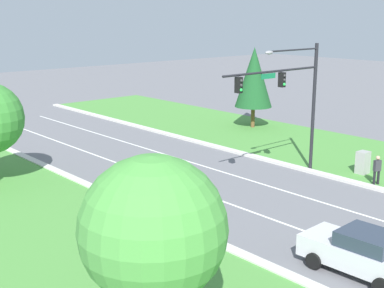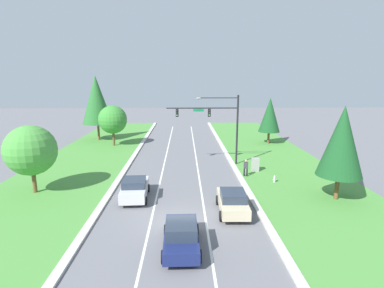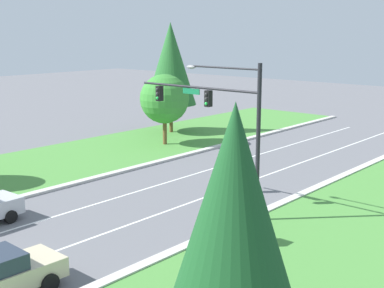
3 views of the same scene
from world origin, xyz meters
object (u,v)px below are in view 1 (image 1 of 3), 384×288
object	(u,v)px
silver_sedan	(362,252)
utility_cabinet	(363,163)
traffic_signal_mast	(291,90)
conifer_far_right_tree	(254,77)
pedestrian	(377,169)
oak_near_left_tree	(153,229)

from	to	relation	value
silver_sedan	utility_cabinet	world-z (taller)	silver_sedan
traffic_signal_mast	conifer_far_right_tree	world-z (taller)	traffic_signal_mast
utility_cabinet	conifer_far_right_tree	distance (m)	14.47
utility_cabinet	pedestrian	bearing A→B (deg)	-128.32
pedestrian	oak_near_left_tree	distance (m)	18.54
traffic_signal_mast	oak_near_left_tree	bearing A→B (deg)	-153.14
pedestrian	conifer_far_right_tree	size ratio (longest dim) A/B	0.26
silver_sedan	oak_near_left_tree	world-z (taller)	oak_near_left_tree
traffic_signal_mast	pedestrian	size ratio (longest dim) A/B	4.49
pedestrian	conifer_far_right_tree	distance (m)	16.36
silver_sedan	oak_near_left_tree	distance (m)	8.85
pedestrian	traffic_signal_mast	bearing A→B (deg)	-38.48
traffic_signal_mast	conifer_far_right_tree	bearing A→B (deg)	50.61
pedestrian	utility_cabinet	bearing A→B (deg)	-106.19
silver_sedan	utility_cabinet	distance (m)	12.81
traffic_signal_mast	silver_sedan	distance (m)	12.48
silver_sedan	pedestrian	bearing A→B (deg)	25.08
silver_sedan	oak_near_left_tree	size ratio (longest dim) A/B	0.77
utility_cabinet	conifer_far_right_tree	bearing A→B (deg)	69.17
pedestrian	silver_sedan	bearing A→B (deg)	49.51
utility_cabinet	traffic_signal_mast	bearing A→B (deg)	144.77
silver_sedan	conifer_far_right_tree	bearing A→B (deg)	48.79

